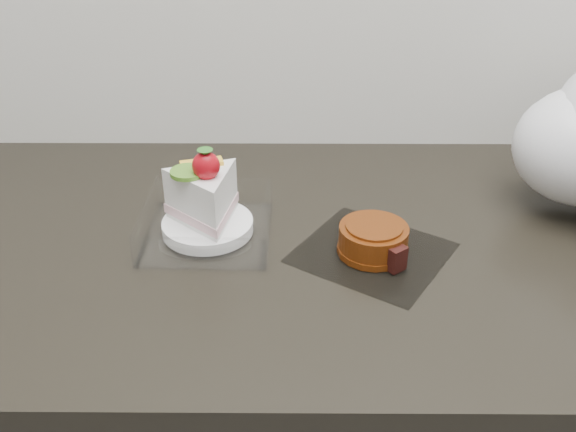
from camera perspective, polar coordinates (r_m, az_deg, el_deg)
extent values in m
cube|color=black|center=(0.92, 10.24, -2.80)|extent=(2.04, 0.64, 0.04)
cube|color=white|center=(0.91, -7.10, -1.48)|extent=(0.18, 0.18, 0.00)
cylinder|color=white|center=(0.90, -7.15, -0.89)|extent=(0.13, 0.13, 0.02)
ellipsoid|color=red|center=(0.84, -7.30, 4.45)|extent=(0.04, 0.03, 0.04)
cone|color=#2D7223|center=(0.83, -7.38, 5.58)|extent=(0.02, 0.02, 0.01)
cylinder|color=#5D9A2C|center=(0.86, -8.94, 3.87)|extent=(0.05, 0.05, 0.01)
cube|color=yellow|center=(0.88, -7.68, 4.68)|extent=(0.06, 0.04, 0.01)
cube|color=white|center=(0.87, 7.49, -3.22)|extent=(0.25, 0.24, 0.00)
cylinder|color=#6A290C|center=(0.86, 7.58, -2.10)|extent=(0.12, 0.12, 0.04)
cylinder|color=#6A290C|center=(0.86, 7.51, -2.93)|extent=(0.13, 0.13, 0.01)
cylinder|color=#6A290C|center=(0.85, 7.68, -0.89)|extent=(0.10, 0.10, 0.00)
cube|color=black|center=(0.83, 9.42, -3.62)|extent=(0.03, 0.03, 0.03)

